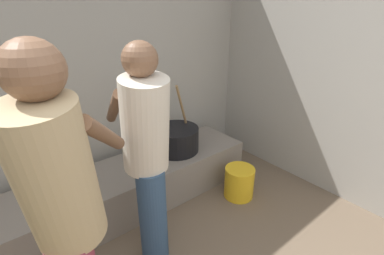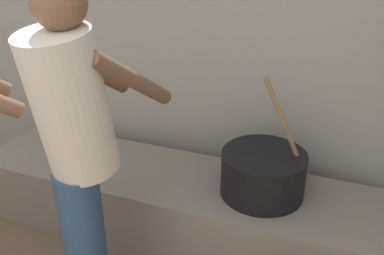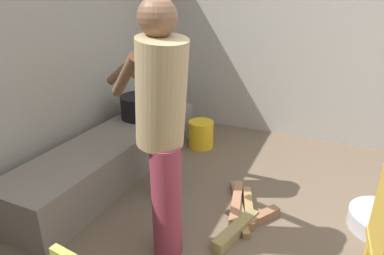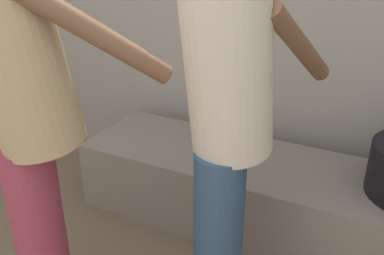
{
  "view_description": "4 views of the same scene",
  "coord_description": "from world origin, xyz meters",
  "px_view_note": "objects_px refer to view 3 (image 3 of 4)",
  "views": [
    {
      "loc": [
        -0.25,
        0.06,
        1.76
      ],
      "look_at": [
        0.88,
        1.46,
        0.98
      ],
      "focal_mm": 25.88,
      "sensor_mm": 36.0,
      "label": 1
    },
    {
      "loc": [
        1.54,
        0.2,
        1.75
      ],
      "look_at": [
        0.97,
        1.69,
        0.96
      ],
      "focal_mm": 38.97,
      "sensor_mm": 36.0,
      "label": 2
    },
    {
      "loc": [
        -1.7,
        0.2,
        1.68
      ],
      "look_at": [
        0.68,
        1.27,
        0.62
      ],
      "focal_mm": 30.83,
      "sensor_mm": 36.0,
      "label": 3
    },
    {
      "loc": [
        1.04,
        0.2,
        1.48
      ],
      "look_at": [
        0.52,
        1.21,
        0.97
      ],
      "focal_mm": 39.03,
      "sensor_mm": 36.0,
      "label": 4
    }
  ],
  "objects_px": {
    "cook_in_tan_shirt": "(162,121)",
    "cook_in_cream_shirt": "(161,97)",
    "metal_mixing_bowl": "(384,222)",
    "cooking_pot_main": "(142,106)",
    "bucket_yellow_plastic": "(201,134)"
  },
  "relations": [
    {
      "from": "bucket_yellow_plastic",
      "to": "cooking_pot_main",
      "type": "bearing_deg",
      "value": 121.79
    },
    {
      "from": "cooking_pot_main",
      "to": "cook_in_cream_shirt",
      "type": "height_order",
      "value": "cook_in_cream_shirt"
    },
    {
      "from": "cooking_pot_main",
      "to": "metal_mixing_bowl",
      "type": "bearing_deg",
      "value": -100.26
    },
    {
      "from": "cook_in_cream_shirt",
      "to": "cooking_pot_main",
      "type": "bearing_deg",
      "value": 42.93
    },
    {
      "from": "cook_in_cream_shirt",
      "to": "cook_in_tan_shirt",
      "type": "bearing_deg",
      "value": -149.86
    },
    {
      "from": "cook_in_cream_shirt",
      "to": "metal_mixing_bowl",
      "type": "distance_m",
      "value": 1.98
    },
    {
      "from": "cook_in_tan_shirt",
      "to": "cook_in_cream_shirt",
      "type": "bearing_deg",
      "value": 30.14
    },
    {
      "from": "cook_in_cream_shirt",
      "to": "metal_mixing_bowl",
      "type": "relative_size",
      "value": 3.1
    },
    {
      "from": "metal_mixing_bowl",
      "to": "cook_in_tan_shirt",
      "type": "bearing_deg",
      "value": 121.09
    },
    {
      "from": "cooking_pot_main",
      "to": "cook_in_tan_shirt",
      "type": "height_order",
      "value": "cook_in_tan_shirt"
    },
    {
      "from": "cook_in_tan_shirt",
      "to": "bucket_yellow_plastic",
      "type": "bearing_deg",
      "value": 14.52
    },
    {
      "from": "cooking_pot_main",
      "to": "metal_mixing_bowl",
      "type": "height_order",
      "value": "cooking_pot_main"
    },
    {
      "from": "cook_in_tan_shirt",
      "to": "cook_in_cream_shirt",
      "type": "relative_size",
      "value": 1.05
    },
    {
      "from": "cooking_pot_main",
      "to": "bucket_yellow_plastic",
      "type": "bearing_deg",
      "value": -58.21
    },
    {
      "from": "cook_in_tan_shirt",
      "to": "cook_in_cream_shirt",
      "type": "distance_m",
      "value": 0.7
    }
  ]
}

